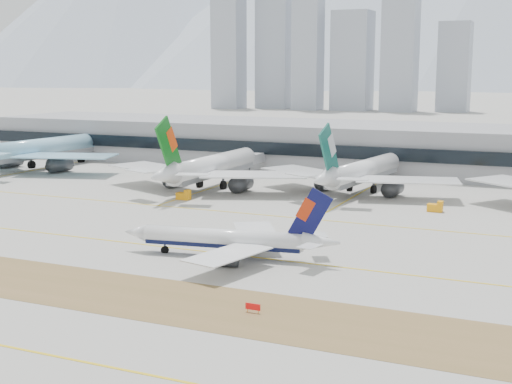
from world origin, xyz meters
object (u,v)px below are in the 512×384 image
at_px(widebody_korean, 37,150).
at_px(terminal, 367,147).
at_px(taxiing_airliner, 230,240).
at_px(widebody_eva, 209,168).
at_px(widebody_cathay, 360,173).

distance_m(widebody_korean, terminal, 110.54).
bearing_deg(widebody_korean, taxiing_airliner, -119.68).
relative_size(widebody_korean, terminal, 0.24).
bearing_deg(widebody_eva, taxiing_airliner, -149.04).
height_order(taxiing_airliner, widebody_korean, widebody_korean).
bearing_deg(taxiing_airliner, widebody_eva, -68.38).
bearing_deg(widebody_korean, widebody_cathay, -85.10).
distance_m(widebody_korean, widebody_cathay, 111.38).
relative_size(widebody_eva, widebody_cathay, 1.08).
bearing_deg(taxiing_airliner, widebody_korean, -43.80).
height_order(widebody_cathay, terminal, widebody_cathay).
bearing_deg(terminal, taxiing_airliner, -86.24).
bearing_deg(terminal, widebody_cathay, -77.15).
height_order(widebody_korean, terminal, widebody_korean).
relative_size(taxiing_airliner, terminal, 0.14).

